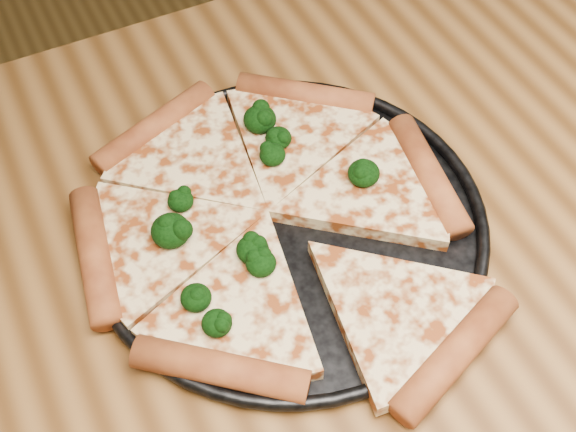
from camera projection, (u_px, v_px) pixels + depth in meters
name	position (u px, v px, depth m)	size (l,w,h in m)	color
dining_table	(419.00, 370.00, 0.66)	(1.20, 0.90, 0.75)	brown
pizza_pan	(288.00, 222.00, 0.64)	(0.34, 0.34, 0.02)	black
pizza	(275.00, 218.00, 0.63)	(0.34, 0.39, 0.03)	beige
broccoli_florets	(246.00, 205.00, 0.63)	(0.20, 0.20, 0.02)	black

